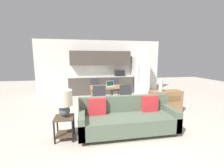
# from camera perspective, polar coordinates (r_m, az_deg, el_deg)

# --- Properties ---
(ground_plane) EXTENTS (20.00, 20.00, 0.00)m
(ground_plane) POSITION_cam_1_polar(r_m,az_deg,el_deg) (3.74, 3.68, -18.41)
(ground_plane) COLOR beige
(wall_back) EXTENTS (6.40, 0.07, 2.70)m
(wall_back) POSITION_cam_1_polar(r_m,az_deg,el_deg) (7.88, -4.48, 6.55)
(wall_back) COLOR silver
(wall_back) RESTS_ON ground_plane
(kitchen_counter) EXTENTS (3.21, 0.65, 2.15)m
(kitchen_counter) POSITION_cam_1_polar(r_m,az_deg,el_deg) (7.63, -4.05, 2.62)
(kitchen_counter) COLOR #4C443D
(kitchen_counter) RESTS_ON ground_plane
(refrigerator) EXTENTS (0.76, 0.79, 1.87)m
(refrigerator) POSITION_cam_1_polar(r_m,az_deg,el_deg) (7.97, 10.63, 3.45)
(refrigerator) COLOR white
(refrigerator) RESTS_ON ground_plane
(dining_table) EXTENTS (1.36, 0.84, 0.72)m
(dining_table) POSITION_cam_1_polar(r_m,az_deg,el_deg) (5.69, -1.46, -1.60)
(dining_table) COLOR olive
(dining_table) RESTS_ON ground_plane
(couch) EXTENTS (2.26, 0.80, 0.85)m
(couch) POSITION_cam_1_polar(r_m,az_deg,el_deg) (3.68, 5.78, -13.00)
(couch) COLOR #3D2D1E
(couch) RESTS_ON ground_plane
(side_table) EXTENTS (0.41, 0.41, 0.51)m
(side_table) POSITION_cam_1_polar(r_m,az_deg,el_deg) (3.54, -17.64, -14.41)
(side_table) COLOR brown
(side_table) RESTS_ON ground_plane
(table_lamp) EXTENTS (0.36, 0.36, 0.59)m
(table_lamp) POSITION_cam_1_polar(r_m,az_deg,el_deg) (3.37, -17.85, -6.20)
(table_lamp) COLOR #4C515B
(table_lamp) RESTS_ON side_table
(credenza) EXTENTS (1.05, 0.40, 0.73)m
(credenza) POSITION_cam_1_polar(r_m,az_deg,el_deg) (5.26, 19.58, -6.33)
(credenza) COLOR olive
(credenza) RESTS_ON ground_plane
(vase) EXTENTS (0.12, 0.12, 0.39)m
(vase) POSITION_cam_1_polar(r_m,az_deg,el_deg) (5.04, 18.09, -0.57)
(vase) COLOR beige
(vase) RESTS_ON credenza
(dining_chair_near_right) EXTENTS (0.43, 0.43, 0.93)m
(dining_chair_near_right) POSITION_cam_1_polar(r_m,az_deg,el_deg) (5.08, 4.80, -4.53)
(dining_chair_near_right) COLOR #38383D
(dining_chair_near_right) RESTS_ON ground_plane
(dining_chair_far_left) EXTENTS (0.45, 0.45, 0.93)m
(dining_chair_far_left) POSITION_cam_1_polar(r_m,az_deg,el_deg) (6.42, -6.42, -1.61)
(dining_chair_far_left) COLOR #38383D
(dining_chair_far_left) RESTS_ON ground_plane
(dining_chair_near_left) EXTENTS (0.43, 0.43, 0.93)m
(dining_chair_near_left) POSITION_cam_1_polar(r_m,az_deg,el_deg) (4.89, -5.01, -5.09)
(dining_chair_near_left) COLOR #38383D
(dining_chair_near_left) RESTS_ON ground_plane
(dining_chair_far_right) EXTENTS (0.42, 0.42, 0.93)m
(dining_chair_far_right) POSITION_cam_1_polar(r_m,az_deg,el_deg) (6.57, 1.23, -1.30)
(dining_chair_far_right) COLOR #38383D
(dining_chair_far_right) RESTS_ON ground_plane
(laptop) EXTENTS (0.39, 0.36, 0.20)m
(laptop) POSITION_cam_1_polar(r_m,az_deg,el_deg) (5.72, -0.35, -0.36)
(laptop) COLOR #B7BABC
(laptop) RESTS_ON dining_table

